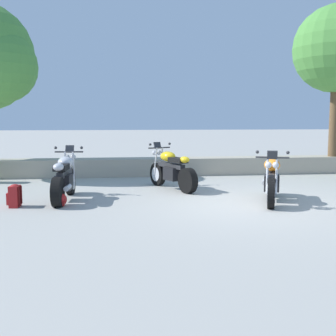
# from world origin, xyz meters

# --- Properties ---
(ground_plane) EXTENTS (120.00, 120.00, 0.00)m
(ground_plane) POSITION_xyz_m (0.00, 0.00, 0.00)
(ground_plane) COLOR #A3A099
(stone_wall) EXTENTS (36.00, 0.80, 0.55)m
(stone_wall) POSITION_xyz_m (0.00, 4.80, 0.28)
(stone_wall) COLOR #A89E89
(stone_wall) RESTS_ON ground
(motorcycle_silver_near_left) EXTENTS (0.67, 2.07, 1.18)m
(motorcycle_silver_near_left) POSITION_xyz_m (-3.90, 0.90, 0.49)
(motorcycle_silver_near_left) COLOR black
(motorcycle_silver_near_left) RESTS_ON ground
(motorcycle_yellow_centre) EXTENTS (1.09, 1.94, 1.18)m
(motorcycle_yellow_centre) POSITION_xyz_m (-1.35, 2.08, 0.49)
(motorcycle_yellow_centre) COLOR black
(motorcycle_yellow_centre) RESTS_ON ground
(motorcycle_orange_far_right) EXTENTS (1.01, 1.98, 1.18)m
(motorcycle_orange_far_right) POSITION_xyz_m (0.59, 0.13, 0.49)
(motorcycle_orange_far_right) COLOR black
(motorcycle_orange_far_right) RESTS_ON ground
(rider_backpack) EXTENTS (0.27, 0.31, 0.47)m
(rider_backpack) POSITION_xyz_m (-4.84, 0.26, 0.24)
(rider_backpack) COLOR #A31E1E
(rider_backpack) RESTS_ON ground
(rider_helmet) EXTENTS (0.28, 0.28, 0.28)m
(rider_helmet) POSITION_xyz_m (-3.92, 0.21, 0.14)
(rider_helmet) COLOR #B21919
(rider_helmet) RESTS_ON ground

